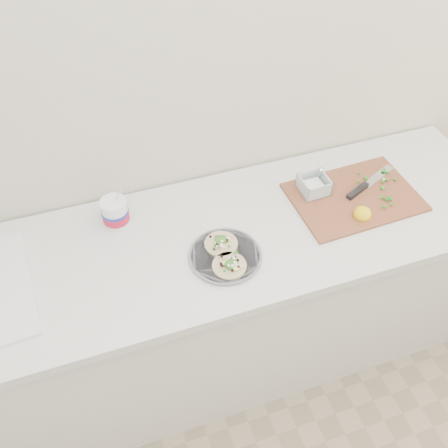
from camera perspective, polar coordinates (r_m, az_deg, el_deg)
name	(u,v)px	position (r m, az deg, el deg)	size (l,w,h in m)	color
counter	(201,308)	(2.17, -2.63, -9.52)	(2.44, 0.66, 0.90)	silver
taco_plate	(225,254)	(1.74, 0.13, -3.48)	(0.26, 0.26, 0.04)	slate
tub	(116,211)	(1.85, -12.29, 1.46)	(0.10, 0.10, 0.22)	white
cutboard	(351,193)	(2.01, 14.31, 3.42)	(0.50, 0.35, 0.08)	brown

